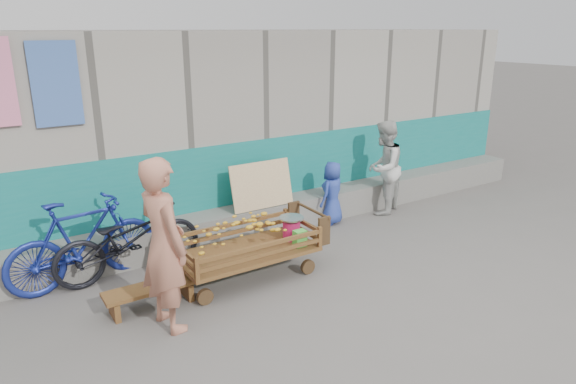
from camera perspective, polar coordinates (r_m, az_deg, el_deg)
ground at (r=6.12m, az=5.32°, el=-12.07°), size 80.00×80.00×0.00m
building_wall at (r=8.98m, az=-10.57°, el=7.42°), size 12.00×3.50×3.00m
banana_cart at (r=6.40m, az=-4.91°, el=-5.22°), size 1.89×0.86×0.80m
bench at (r=6.11m, az=-14.95°, el=-10.66°), size 1.05×0.32×0.26m
vendor_man at (r=5.40m, az=-13.64°, el=-5.76°), size 0.55×0.74×1.86m
woman at (r=8.77m, az=10.58°, el=2.68°), size 0.97×0.90×1.59m
child at (r=8.24m, az=4.94°, el=-0.11°), size 0.59×0.49×1.03m
bicycle_dark at (r=6.79m, az=-17.30°, el=-5.07°), size 1.91×0.75×0.99m
bicycle_blue at (r=6.75m, az=-21.84°, el=-5.14°), size 1.90×0.75×1.11m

